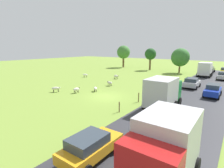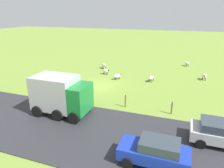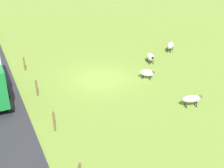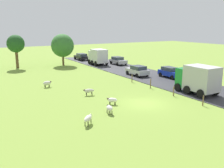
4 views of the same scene
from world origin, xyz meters
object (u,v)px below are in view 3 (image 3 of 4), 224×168
Objects in this scene: sheep_0 at (170,45)px; sheep_1 at (150,57)px; sheep_2 at (147,73)px; sheep_5 at (192,99)px.

sheep_1 is (2.80, 1.42, -0.02)m from sheep_0.
sheep_5 is (-0.57, 4.35, 0.07)m from sheep_2.
sheep_2 is (4.42, 3.68, -0.08)m from sheep_0.
sheep_1 is 6.69m from sheep_5.
sheep_0 is 5.75m from sheep_2.
sheep_1 reaches higher than sheep_5.
sheep_0 is 1.14× the size of sheep_2.
sheep_0 reaches higher than sheep_1.
sheep_2 is at bearing 39.76° from sheep_0.
sheep_5 is at bearing 81.02° from sheep_1.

